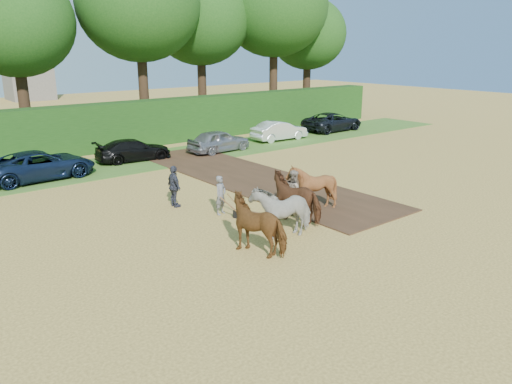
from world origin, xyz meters
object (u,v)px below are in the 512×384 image
parked_cars (179,144)px  spectator_near (294,192)px  plough_team (287,203)px  spectator_far (174,187)px

parked_cars → spectator_near: bearing=-99.1°
spectator_near → plough_team: (-1.32, -1.09, 0.05)m
spectator_far → parked_cars: bearing=-26.1°
spectator_far → plough_team: plough_team is taller
spectator_far → plough_team: bearing=-151.8°
spectator_near → spectator_far: size_ratio=1.01×
spectator_far → plough_team: size_ratio=0.28×
spectator_far → parked_cars: 10.26m
spectator_far → parked_cars: (5.34, 8.76, -0.17)m
parked_cars → spectator_far: bearing=-121.3°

